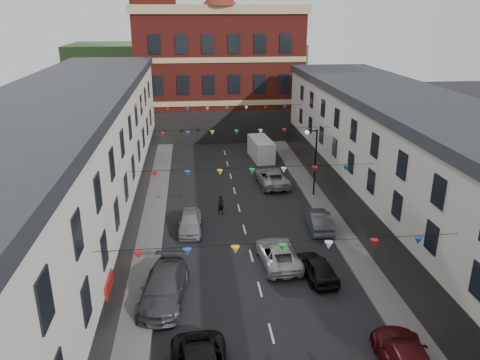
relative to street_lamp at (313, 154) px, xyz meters
name	(u,v)px	position (x,y,z in m)	size (l,w,h in m)	color
ground	(260,289)	(-6.55, -14.00, -3.90)	(160.00, 160.00, 0.00)	black
pavement_left	(144,277)	(-13.45, -12.00, -3.83)	(1.80, 64.00, 0.15)	#605E5B
pavement_right	(362,265)	(0.35, -12.00, -3.83)	(1.80, 64.00, 0.15)	#605E5B
terrace_left	(44,207)	(-18.33, -13.00, 1.44)	(8.40, 56.00, 10.70)	silver
terrace_right	(454,198)	(5.23, -13.00, 0.95)	(8.40, 56.00, 9.70)	#B5B2A9
civic_building	(218,70)	(-6.55, 23.95, 4.23)	(20.60, 13.30, 18.50)	maroon
clock_tower	(154,14)	(-14.05, 21.00, 11.03)	(5.60, 5.60, 30.00)	maroon
distant_hill	(188,72)	(-10.55, 48.00, 1.10)	(40.00, 14.00, 10.00)	#2C4A22
street_lamp	(313,154)	(0.00, 0.00, 0.00)	(1.10, 0.36, 6.00)	black
car_left_d	(164,287)	(-12.05, -14.48, -3.08)	(2.32, 5.70, 1.65)	#404147
car_left_e	(190,222)	(-10.58, -5.81, -3.19)	(1.70, 4.22, 1.44)	gray
car_right_d	(316,267)	(-2.95, -13.04, -3.21)	(1.65, 4.09, 1.39)	black
car_right_e	(319,220)	(-1.05, -6.50, -3.19)	(1.51, 4.34, 1.43)	#474A4E
car_right_f	(272,177)	(-2.95, 3.20, -3.15)	(2.50, 5.43, 1.51)	#A2A4A6
moving_car	(278,254)	(-4.97, -11.14, -3.21)	(2.31, 5.01, 1.39)	silver
white_van	(261,149)	(-2.75, 11.40, -2.78)	(1.96, 5.09, 2.25)	silver
pedestrian	(221,205)	(-8.10, -2.99, -3.11)	(0.58, 0.38, 1.58)	black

